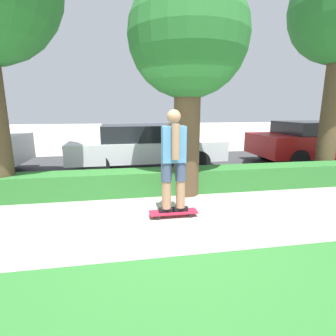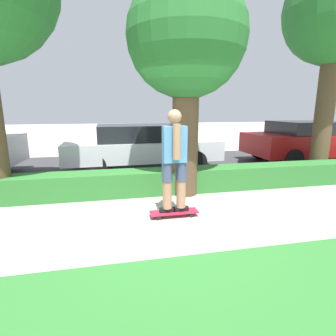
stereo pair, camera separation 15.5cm
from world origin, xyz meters
name	(u,v)px [view 2 (the right image)]	position (x,y,z in m)	size (l,w,h in m)	color
ground_plane	(174,222)	(0.00, 0.00, 0.00)	(60.00, 60.00, 0.00)	#ADA89E
street_asphalt	(144,167)	(0.00, 4.20, 0.00)	(18.32, 5.00, 0.01)	#38383A
hedge_row	(158,181)	(0.00, 1.60, 0.25)	(18.32, 0.60, 0.51)	#2D702D
skateboard	(174,212)	(0.05, 0.24, 0.07)	(0.82, 0.24, 0.09)	red
skater_person	(174,159)	(0.05, 0.24, 1.00)	(0.50, 0.44, 1.70)	black
tree_mid	(187,42)	(0.55, 1.41, 3.05)	(2.32, 2.32, 4.31)	brown
parked_car_middle	(142,146)	(-0.08, 3.93, 0.72)	(4.54, 1.84, 1.34)	silver
parked_car_rear	(310,140)	(5.64, 3.89, 0.75)	(4.25, 2.07, 1.39)	maroon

